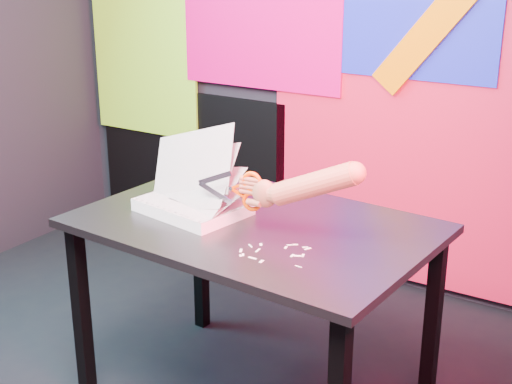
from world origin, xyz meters
The scene contains 7 objects.
room centered at (0.00, 0.00, 1.35)m, with size 3.01×3.01×2.71m.
backdrop centered at (0.06, 1.46, 0.96)m, with size 2.88×0.05×2.08m.
work_table centered at (0.49, 0.23, 0.66)m, with size 1.27×0.89×0.75m.
printout_stack centered at (0.25, 0.19, 0.78)m, with size 0.44×0.33×0.35m.
scissors centered at (0.51, 0.15, 0.89)m, with size 0.24×0.03×0.14m.
hand_forearm centered at (0.72, 0.17, 0.94)m, with size 0.43×0.10×0.20m.
paper_clippings centered at (0.69, 0.04, 0.75)m, with size 0.24×0.19×0.00m.
Camera 1 is at (1.73, -1.74, 1.67)m, focal length 50.00 mm.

